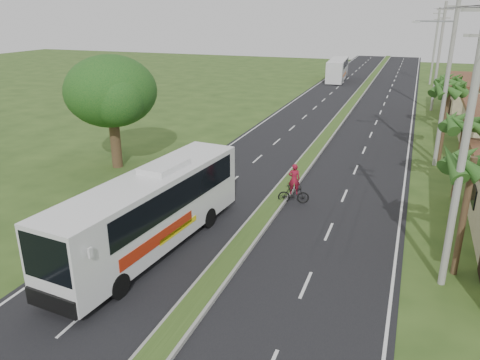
% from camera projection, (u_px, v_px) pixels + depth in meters
% --- Properties ---
extents(ground, '(180.00, 180.00, 0.00)m').
position_uv_depth(ground, '(224.00, 269.00, 19.54)').
color(ground, '#2D481A').
rests_on(ground, ground).
extents(road_asphalt, '(14.00, 160.00, 0.02)m').
position_uv_depth(road_asphalt, '(319.00, 146.00, 37.14)').
color(road_asphalt, black).
rests_on(road_asphalt, ground).
extents(median_strip, '(1.20, 160.00, 0.18)m').
position_uv_depth(median_strip, '(319.00, 145.00, 37.11)').
color(median_strip, gray).
rests_on(median_strip, ground).
extents(lane_edge_left, '(0.12, 160.00, 0.01)m').
position_uv_depth(lane_edge_left, '(240.00, 138.00, 39.34)').
color(lane_edge_left, silver).
rests_on(lane_edge_left, ground).
extents(lane_edge_right, '(0.12, 160.00, 0.01)m').
position_uv_depth(lane_edge_right, '(408.00, 155.00, 34.94)').
color(lane_edge_right, silver).
rests_on(lane_edge_right, ground).
extents(palm_verge_a, '(2.40, 2.40, 5.45)m').
position_uv_depth(palm_verge_a, '(473.00, 164.00, 17.60)').
color(palm_verge_a, '#473321').
rests_on(palm_verge_a, ground).
extents(palm_verge_b, '(2.40, 2.40, 5.05)m').
position_uv_depth(palm_verge_b, '(465.00, 123.00, 25.52)').
color(palm_verge_b, '#473321').
rests_on(palm_verge_b, ground).
extents(palm_verge_c, '(2.40, 2.40, 5.85)m').
position_uv_depth(palm_verge_c, '(449.00, 89.00, 31.62)').
color(palm_verge_c, '#473321').
rests_on(palm_verge_c, ground).
extents(palm_verge_d, '(2.40, 2.40, 5.25)m').
position_uv_depth(palm_verge_d, '(450.00, 80.00, 39.57)').
color(palm_verge_d, '#473321').
rests_on(palm_verge_d, ground).
extents(shade_tree, '(6.30, 6.00, 7.54)m').
position_uv_depth(shade_tree, '(110.00, 94.00, 30.60)').
color(shade_tree, '#473321').
rests_on(shade_tree, ground).
extents(utility_pole_a, '(1.60, 0.28, 11.00)m').
position_uv_depth(utility_pole_a, '(465.00, 145.00, 16.56)').
color(utility_pole_a, gray).
rests_on(utility_pole_a, ground).
extents(utility_pole_b, '(3.20, 0.28, 12.00)m').
position_uv_depth(utility_pole_b, '(447.00, 74.00, 30.45)').
color(utility_pole_b, gray).
rests_on(utility_pole_b, ground).
extents(utility_pole_c, '(1.60, 0.28, 11.00)m').
position_uv_depth(utility_pole_c, '(439.00, 56.00, 48.25)').
color(utility_pole_c, gray).
rests_on(utility_pole_c, ground).
extents(utility_pole_d, '(1.60, 0.28, 10.50)m').
position_uv_depth(utility_pole_d, '(435.00, 46.00, 65.94)').
color(utility_pole_d, gray).
rests_on(utility_pole_d, ground).
extents(coach_bus_main, '(3.54, 11.77, 3.75)m').
position_uv_depth(coach_bus_main, '(152.00, 207.00, 20.51)').
color(coach_bus_main, silver).
rests_on(coach_bus_main, ground).
extents(coach_bus_far, '(3.04, 10.87, 3.13)m').
position_uv_depth(coach_bus_far, '(338.00, 68.00, 70.94)').
color(coach_bus_far, white).
rests_on(coach_bus_far, ground).
extents(motorcyclist, '(1.80, 0.91, 2.31)m').
position_uv_depth(motorcyclist, '(294.00, 189.00, 25.89)').
color(motorcyclist, black).
rests_on(motorcyclist, ground).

